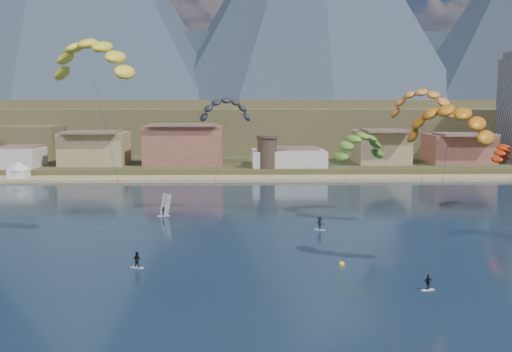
# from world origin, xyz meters

# --- Properties ---
(ground) EXTENTS (2400.00, 2400.00, 0.00)m
(ground) POSITION_xyz_m (0.00, 0.00, 0.00)
(ground) COLOR #0E1F33
(ground) RESTS_ON ground
(beach) EXTENTS (2200.00, 12.00, 0.90)m
(beach) POSITION_xyz_m (0.00, 106.00, 0.25)
(beach) COLOR tan
(beach) RESTS_ON ground
(land) EXTENTS (2200.00, 900.00, 4.00)m
(land) POSITION_xyz_m (0.00, 560.00, 0.00)
(land) COLOR #4D4A2A
(land) RESTS_ON ground
(foothills) EXTENTS (940.00, 210.00, 18.00)m
(foothills) POSITION_xyz_m (22.39, 232.47, 9.08)
(foothills) COLOR brown
(foothills) RESTS_ON ground
(mountain_ridge) EXTENTS (2060.00, 480.00, 400.00)m
(mountain_ridge) POSITION_xyz_m (-14.60, 823.65, 150.31)
(mountain_ridge) COLOR #2E3C4E
(mountain_ridge) RESTS_ON ground
(town) EXTENTS (400.00, 24.00, 12.00)m
(town) POSITION_xyz_m (-40.00, 122.00, 8.00)
(town) COLOR silver
(town) RESTS_ON ground
(watchtower) EXTENTS (5.82, 5.82, 8.60)m
(watchtower) POSITION_xyz_m (5.00, 114.00, 6.37)
(watchtower) COLOR #47382D
(watchtower) RESTS_ON ground
(kitesurfer_yellow) EXTENTS (15.75, 20.11, 31.32)m
(kitesurfer_yellow) POSITION_xyz_m (-22.57, 37.46, 26.47)
(kitesurfer_yellow) COLOR silver
(kitesurfer_yellow) RESTS_ON ground
(kitesurfer_orange) EXTENTS (11.13, 13.97, 21.19)m
(kitesurfer_orange) POSITION_xyz_m (22.35, 21.85, 18.00)
(kitesurfer_orange) COLOR silver
(kitesurfer_orange) RESTS_ON ground
(kitesurfer_green) EXTENTS (15.11, 18.95, 18.96)m
(kitesurfer_green) POSITION_xyz_m (18.69, 57.52, 12.70)
(kitesurfer_green) COLOR silver
(kitesurfer_green) RESTS_ON ground
(distant_kite_dark) EXTENTS (9.84, 6.63, 22.00)m
(distant_kite_dark) POSITION_xyz_m (-4.70, 58.10, 19.15)
(distant_kite_dark) COLOR #262626
(distant_kite_dark) RESTS_ON ground
(distant_kite_orange) EXTENTS (10.81, 8.48, 23.32)m
(distant_kite_orange) POSITION_xyz_m (26.12, 45.64, 20.30)
(distant_kite_orange) COLOR #262626
(distant_kite_orange) RESTS_ON ground
(distant_kite_red) EXTENTS (6.53, 7.80, 14.00)m
(distant_kite_red) POSITION_xyz_m (45.89, 62.14, 10.99)
(distant_kite_red) COLOR #262626
(distant_kite_red) RESTS_ON ground
(windsurfer) EXTENTS (2.25, 2.45, 3.91)m
(windsurfer) POSITION_xyz_m (-15.37, 56.30, 1.24)
(windsurfer) COLOR silver
(windsurfer) RESTS_ON ground
(buoy) EXTENTS (0.73, 0.73, 0.73)m
(buoy) POSITION_xyz_m (10.29, 23.37, 0.13)
(buoy) COLOR yellow
(buoy) RESTS_ON ground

